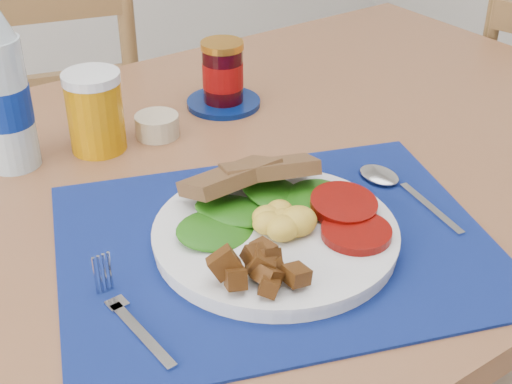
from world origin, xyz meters
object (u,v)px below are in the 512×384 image
(jam_on_saucer, at_px, (223,78))
(water_bottle, at_px, (2,93))
(juice_glass, at_px, (95,114))
(chair_far, at_px, (53,122))
(breakfast_plate, at_px, (274,231))

(jam_on_saucer, bearing_deg, water_bottle, 179.59)
(jam_on_saucer, bearing_deg, juice_glass, -174.72)
(water_bottle, bearing_deg, chair_far, 66.44)
(water_bottle, bearing_deg, juice_glass, -11.49)
(water_bottle, relative_size, juice_glass, 2.22)
(breakfast_plate, xyz_separation_m, juice_glass, (-0.06, 0.35, 0.03))
(juice_glass, bearing_deg, breakfast_plate, -79.78)
(jam_on_saucer, bearing_deg, breakfast_plate, -114.56)
(chair_far, xyz_separation_m, breakfast_plate, (-0.04, -0.88, 0.22))
(chair_far, xyz_separation_m, juice_glass, (-0.10, -0.53, 0.26))
(water_bottle, height_order, juice_glass, water_bottle)
(chair_far, xyz_separation_m, jam_on_saucer, (0.13, -0.51, 0.25))
(chair_far, height_order, jam_on_saucer, chair_far)
(juice_glass, relative_size, jam_on_saucer, 0.92)
(chair_far, height_order, water_bottle, chair_far)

